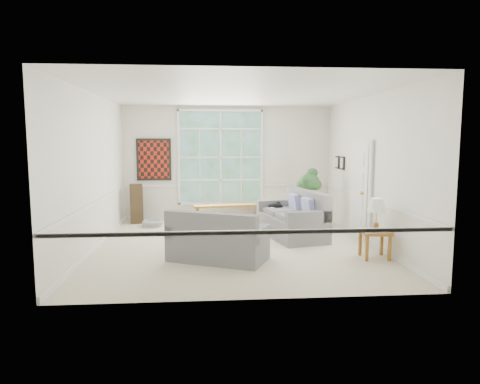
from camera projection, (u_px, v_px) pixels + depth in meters
name	position (u px, v px, depth m)	size (l,w,h in m)	color
floor	(236.00, 245.00, 8.62)	(5.50, 6.00, 0.01)	beige
ceiling	(236.00, 93.00, 8.26)	(5.50, 6.00, 0.02)	white
wall_back	(228.00, 163.00, 11.41)	(5.50, 0.02, 3.00)	silver
wall_front	(252.00, 187.00, 5.47)	(5.50, 0.02, 3.00)	silver
wall_left	(93.00, 171.00, 8.22)	(0.02, 6.00, 3.00)	silver
wall_right	(371.00, 170.00, 8.65)	(0.02, 6.00, 3.00)	silver
window_back	(221.00, 157.00, 11.33)	(2.30, 0.08, 2.40)	white
entry_door	(358.00, 189.00, 9.30)	(0.08, 0.90, 2.10)	white
door_sidelight	(369.00, 187.00, 8.66)	(0.08, 0.26, 1.90)	white
wall_art	(154.00, 160.00, 11.19)	(0.90, 0.06, 1.10)	#59160E
wall_frame_near	(342.00, 163.00, 10.38)	(0.04, 0.26, 0.32)	black
wall_frame_far	(337.00, 162.00, 10.77)	(0.04, 0.26, 0.32)	black
loveseat_right	(291.00, 214.00, 9.28)	(0.96, 1.86, 1.01)	slate
loveseat_front	(218.00, 235.00, 7.48)	(1.65, 0.85, 0.89)	slate
coffee_table	(233.00, 227.00, 9.40)	(1.06, 0.58, 0.40)	#956020
pewter_bowl	(232.00, 217.00, 9.29)	(0.29, 0.29, 0.07)	#9E9EA3
window_bench	(228.00, 213.00, 11.21)	(1.83, 0.36, 0.43)	#956020
end_table	(307.00, 215.00, 10.59)	(0.53, 0.53, 0.53)	#956020
houseplant	(309.00, 186.00, 10.48)	(0.53, 0.53, 0.91)	#2A582A
side_table	(375.00, 244.00, 7.62)	(0.50, 0.50, 0.51)	#956020
table_lamp	(376.00, 214.00, 7.59)	(0.33, 0.33, 0.57)	silver
pet_bed	(152.00, 223.00, 10.48)	(0.49, 0.49, 0.15)	gray
floor_speaker	(136.00, 204.00, 10.85)	(0.31, 0.24, 1.00)	#3A2C1A
cat	(276.00, 206.00, 9.86)	(0.34, 0.24, 0.16)	black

